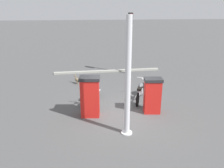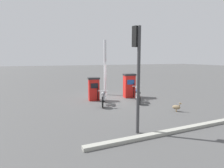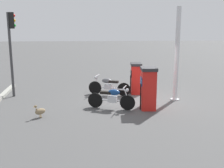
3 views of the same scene
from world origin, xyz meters
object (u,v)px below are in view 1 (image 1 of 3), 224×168
fuel_pump_far (90,96)px  wandering_duck (77,80)px  motorcycle_far_pump (92,92)px  roadside_traffic_light (130,33)px  fuel_pump_near (152,95)px  motorcycle_near_pump (140,91)px  canopy_support_pole (128,81)px

fuel_pump_far → wandering_duck: (4.11, 0.66, -0.61)m
motorcycle_far_pump → roadside_traffic_light: (4.36, -2.52, 2.17)m
fuel_pump_near → motorcycle_far_pump: size_ratio=0.83×
wandering_duck → motorcycle_far_pump: bearing=-163.5°
fuel_pump_far → roadside_traffic_light: bearing=-24.6°
motorcycle_near_pump → wandering_duck: size_ratio=3.95×
wandering_duck → canopy_support_pole: bearing=-161.4°
motorcycle_near_pump → wandering_duck: 4.13m
fuel_pump_near → roadside_traffic_light: roadside_traffic_light is taller
motorcycle_near_pump → roadside_traffic_light: (4.43, -0.25, 2.16)m
motorcycle_near_pump → motorcycle_far_pump: bearing=88.4°
fuel_pump_near → motorcycle_near_pump: (1.36, 0.18, -0.30)m
motorcycle_far_pump → roadside_traffic_light: roadside_traffic_light is taller
motorcycle_near_pump → canopy_support_pole: bearing=158.3°
wandering_duck → roadside_traffic_light: 4.42m
fuel_pump_near → motorcycle_near_pump: 1.41m
fuel_pump_far → roadside_traffic_light: size_ratio=0.43×
fuel_pump_near → fuel_pump_far: size_ratio=0.91×
roadside_traffic_light → fuel_pump_near: bearing=179.3°
fuel_pump_far → canopy_support_pole: (-1.54, -1.24, 1.11)m
motorcycle_far_pump → canopy_support_pole: (-2.97, -1.11, 1.49)m
motorcycle_far_pump → wandering_duck: bearing=16.5°
fuel_pump_near → motorcycle_near_pump: size_ratio=0.77×
fuel_pump_near → motorcycle_near_pump: bearing=7.7°
fuel_pump_near → wandering_duck: 5.27m
fuel_pump_far → motorcycle_far_pump: (1.43, -0.13, -0.38)m
motorcycle_near_pump → roadside_traffic_light: roadside_traffic_light is taller
fuel_pump_far → motorcycle_far_pump: 1.48m
fuel_pump_near → fuel_pump_far: (-0.00, 2.58, 0.08)m
canopy_support_pole → fuel_pump_near: bearing=-41.0°
motorcycle_far_pump → wandering_duck: motorcycle_far_pump is taller
roadside_traffic_light → canopy_support_pole: bearing=169.1°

